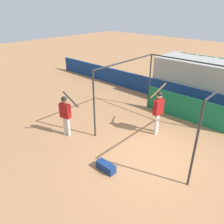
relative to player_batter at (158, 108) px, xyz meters
The scene contains 7 objects.
ground_plane 2.22m from the player_batter, 62.27° to the right, with size 60.00×60.00×0.00m, color #A8754C.
outfield_wall 3.75m from the player_batter, 76.34° to the left, with size 24.00×0.12×1.06m.
bleacher_section 4.93m from the player_batter, 79.80° to the left, with size 7.05×2.40×2.34m.
batting_cage 1.32m from the player_batter, 76.64° to the left, with size 4.23×3.99×2.86m.
player_batter is the anchor object (origin of this frame).
player_waiting 3.81m from the player_batter, 134.85° to the right, with size 0.75×0.59×2.12m.
equipment_bag 3.36m from the player_batter, 88.89° to the right, with size 0.70×0.28×0.28m.
Camera 1 is at (3.21, -5.61, 5.03)m, focal length 35.00 mm.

